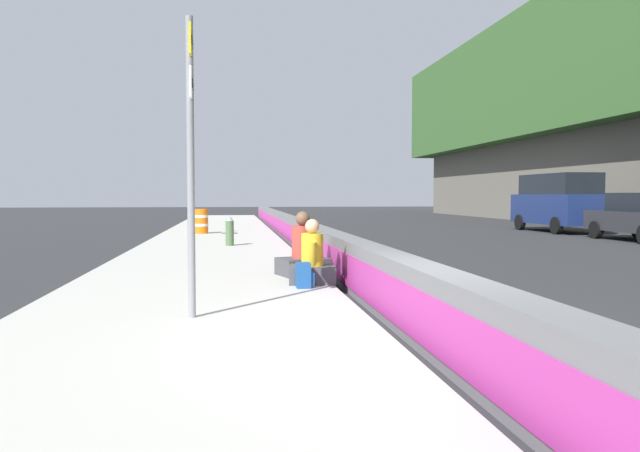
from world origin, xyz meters
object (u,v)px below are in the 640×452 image
object	(u,v)px
route_sign_post	(191,146)
seated_person_foreground	(312,263)
fire_hydrant	(230,230)
construction_barrel	(201,221)
backpack	(304,275)
seated_person_middle	(303,255)
parked_car_fourth	(558,201)

from	to	relation	value
route_sign_post	seated_person_foreground	size ratio (longest dim) A/B	3.33
fire_hydrant	construction_barrel	distance (m)	6.05
seated_person_foreground	construction_barrel	distance (m)	14.16
seated_person_foreground	backpack	bearing A→B (deg)	157.83
seated_person_middle	seated_person_foreground	bearing A→B (deg)	-177.64
route_sign_post	construction_barrel	xyz separation A→B (m)	(16.63, 0.69, -1.59)
construction_barrel	parked_car_fourth	xyz separation A→B (m)	(1.26, -15.47, 0.73)
seated_person_middle	parked_car_fourth	bearing A→B (deg)	-42.56
route_sign_post	seated_person_middle	world-z (taller)	route_sign_post
fire_hydrant	construction_barrel	world-z (taller)	construction_barrel
seated_person_foreground	seated_person_middle	bearing A→B (deg)	2.36
route_sign_post	backpack	size ratio (longest dim) A/B	9.00
route_sign_post	seated_person_foreground	distance (m)	3.68
fire_hydrant	seated_person_middle	bearing A→B (deg)	-168.92
parked_car_fourth	fire_hydrant	bearing A→B (deg)	116.63
route_sign_post	fire_hydrant	xyz separation A→B (m)	(10.68, -0.41, -1.62)
route_sign_post	construction_barrel	distance (m)	16.72
route_sign_post	parked_car_fourth	bearing A→B (deg)	-39.56
seated_person_foreground	parked_car_fourth	distance (m)	19.99
seated_person_middle	parked_car_fourth	xyz separation A→B (m)	(14.16, -13.00, 0.84)
fire_hydrant	parked_car_fourth	world-z (taller)	parked_car_fourth
seated_person_foreground	backpack	world-z (taller)	seated_person_foreground
parked_car_fourth	construction_barrel	bearing A→B (deg)	94.65
parked_car_fourth	seated_person_foreground	bearing A→B (deg)	139.54
route_sign_post	backpack	distance (m)	3.31
seated_person_foreground	parked_car_fourth	bearing A→B (deg)	-40.46
fire_hydrant	backpack	world-z (taller)	fire_hydrant
backpack	construction_barrel	bearing A→B (deg)	9.10
route_sign_post	parked_car_fourth	size ratio (longest dim) A/B	0.71
fire_hydrant	route_sign_post	bearing A→B (deg)	177.79
route_sign_post	seated_person_middle	distance (m)	4.46
fire_hydrant	parked_car_fourth	distance (m)	16.09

